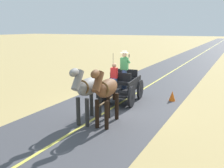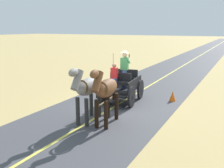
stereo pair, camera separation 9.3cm
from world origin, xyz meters
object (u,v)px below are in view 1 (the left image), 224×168
object	(u,v)px
horse_drawn_carriage	(123,85)
horse_near_side	(106,90)
traffic_cone	(172,96)

from	to	relation	value
horse_drawn_carriage	horse_near_side	bearing A→B (deg)	103.21
horse_near_side	traffic_cone	distance (m)	4.55
horse_drawn_carriage	traffic_cone	distance (m)	2.51
traffic_cone	horse_near_side	bearing A→B (deg)	71.35
horse_drawn_carriage	horse_near_side	xyz separation A→B (m)	(-0.70, 2.97, 0.51)
horse_drawn_carriage	traffic_cone	bearing A→B (deg)	-149.96
horse_near_side	traffic_cone	size ratio (longest dim) A/B	4.42
traffic_cone	horse_drawn_carriage	bearing A→B (deg)	30.04
horse_drawn_carriage	horse_near_side	distance (m)	3.09
horse_near_side	traffic_cone	xyz separation A→B (m)	(-1.42, -4.19, -1.07)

